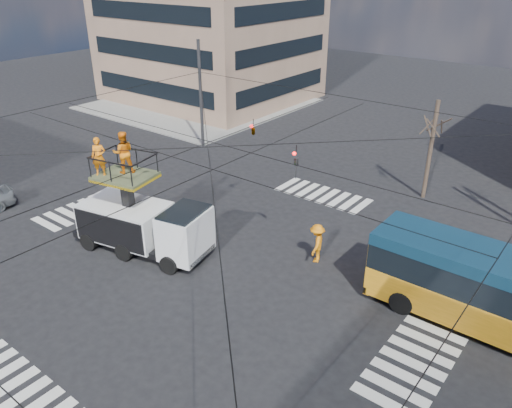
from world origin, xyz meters
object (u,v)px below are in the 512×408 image
object	(u,v)px
traffic_cone	(103,236)
worker_ground	(130,229)
utility_truck	(143,215)
flagger	(317,243)

from	to	relation	value
traffic_cone	worker_ground	distance (m)	1.74
worker_ground	utility_truck	bearing A→B (deg)	-88.09
utility_truck	flagger	distance (m)	8.45
utility_truck	traffic_cone	size ratio (longest dim) A/B	11.47
traffic_cone	flagger	xyz separation A→B (m)	(9.54, 5.15, 0.65)
worker_ground	flagger	bearing A→B (deg)	-70.97
flagger	worker_ground	bearing A→B (deg)	-78.60
flagger	traffic_cone	bearing A→B (deg)	-79.89
worker_ground	traffic_cone	bearing A→B (deg)	100.28
utility_truck	traffic_cone	xyz separation A→B (m)	(-2.39, -0.77, -1.67)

